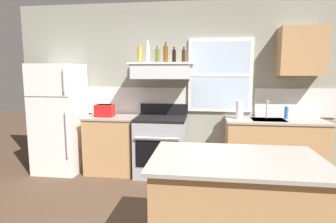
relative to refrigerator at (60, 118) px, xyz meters
The scene contains 18 objects.
back_wall 2.03m from the refrigerator, 11.29° to the left, with size 5.40×0.11×2.70m.
refrigerator is the anchor object (origin of this frame).
counter_left_of_stove 0.94m from the refrigerator, ahead, with size 0.79×0.63×0.91m.
toaster 0.78m from the refrigerator, ahead, with size 0.30×0.20×0.19m.
stove_range 1.70m from the refrigerator, ahead, with size 0.76×0.69×1.09m.
range_hood_shelf 1.82m from the refrigerator, ahead, with size 0.96×0.52×0.24m.
bottle_champagne_gold_foil 1.66m from the refrigerator, ahead, with size 0.08×0.08×0.30m.
bottle_clear_tall 1.77m from the refrigerator, ahead, with size 0.06×0.06×0.34m.
bottle_olive_oil_square 1.87m from the refrigerator, ahead, with size 0.06×0.06×0.25m.
bottle_amber_wine 1.99m from the refrigerator, ahead, with size 0.07×0.07×0.31m.
bottle_balsamic_dark 2.09m from the refrigerator, ahead, with size 0.06×0.06×0.23m.
bottle_brown_stout 2.22m from the refrigerator, ahead, with size 0.06×0.06×0.24m.
counter_right_with_sink 3.37m from the refrigerator, ahead, with size 1.43×0.63×0.91m.
sink_faucet 3.26m from the refrigerator, ahead, with size 0.03×0.17×0.28m.
paper_towel_roll 2.84m from the refrigerator, ahead, with size 0.11×0.11×0.27m, color white.
dish_soap_bottle 3.54m from the refrigerator, ahead, with size 0.06×0.06×0.18m, color blue.
kitchen_island 3.23m from the refrigerator, 36.17° to the right, with size 1.40×0.90×0.91m.
upper_cabinet_right 3.85m from the refrigerator, ahead, with size 0.64×0.32×0.70m.
Camera 1 is at (0.41, -2.27, 1.60)m, focal length 29.48 mm.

